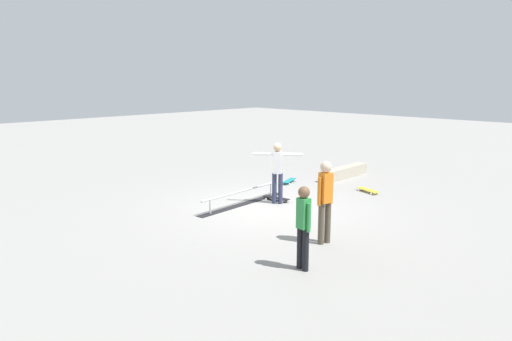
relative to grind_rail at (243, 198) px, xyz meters
name	(u,v)px	position (x,y,z in m)	size (l,w,h in m)	color
ground_plane	(272,207)	(-0.34, 0.74, -0.17)	(60.00, 60.00, 0.00)	gray
grind_rail	(243,198)	(0.00, 0.00, 0.00)	(3.19, 0.45, 0.40)	black
skate_ledge	(344,172)	(-4.82, 0.00, 0.01)	(2.35, 0.37, 0.37)	#B2A893
skater_main	(278,169)	(-0.72, 0.60, 0.79)	(0.86, 1.11, 1.65)	#2D3351
skateboard_main	(276,198)	(-0.92, 0.39, -0.10)	(0.33, 0.82, 0.09)	black
bystander_green_shirt	(303,223)	(2.29, 3.90, 0.68)	(0.21, 0.35, 1.52)	black
bystander_orange_shirt	(325,198)	(0.93, 3.37, 0.80)	(0.39, 0.25, 1.72)	brown
loose_skateboard_teal	(289,181)	(-2.89, -0.82, -0.10)	(0.82, 0.46, 0.09)	teal
loose_skateboard_yellow	(368,190)	(-3.54, 1.70, -0.10)	(0.43, 0.82, 0.09)	yellow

